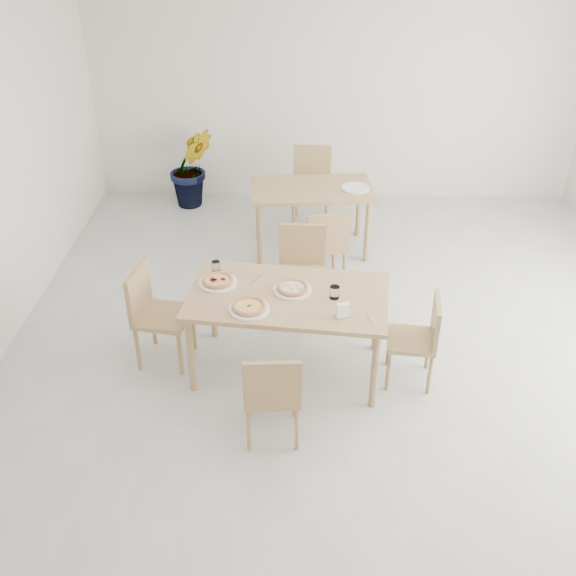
{
  "coord_description": "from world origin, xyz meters",
  "views": [
    {
      "loc": [
        -0.33,
        -4.69,
        3.67
      ],
      "look_at": [
        -0.47,
        -0.13,
        0.81
      ],
      "focal_mm": 42.0,
      "sensor_mm": 36.0,
      "label": 1
    }
  ],
  "objects_px": {
    "chair_north": "(302,265)",
    "tumbler_a": "(335,292)",
    "chair_back_n": "(311,180)",
    "pizza_margherita": "(249,306)",
    "plate_margherita": "(249,309)",
    "pizza_pepperoni": "(218,280)",
    "potted_plant": "(192,167)",
    "tumbler_b": "(216,266)",
    "second_table": "(312,196)",
    "chair_east": "(421,335)",
    "plate_empty": "(355,188)",
    "napkin_holder": "(343,311)",
    "plate_pepperoni": "(218,283)",
    "chair_back_s": "(325,242)",
    "chair_west": "(153,309)",
    "chair_south": "(272,391)",
    "plate_mushroom": "(292,290)",
    "main_table": "(288,302)",
    "pizza_mushroom": "(292,288)"
  },
  "relations": [
    {
      "from": "pizza_pepperoni",
      "to": "second_table",
      "type": "distance_m",
      "value": 2.14
    },
    {
      "from": "chair_south",
      "to": "potted_plant",
      "type": "relative_size",
      "value": 0.81
    },
    {
      "from": "chair_east",
      "to": "napkin_holder",
      "type": "height_order",
      "value": "napkin_holder"
    },
    {
      "from": "plate_mushroom",
      "to": "napkin_holder",
      "type": "bearing_deg",
      "value": -42.99
    },
    {
      "from": "plate_mushroom",
      "to": "chair_back_s",
      "type": "distance_m",
      "value": 1.39
    },
    {
      "from": "plate_margherita",
      "to": "pizza_margherita",
      "type": "relative_size",
      "value": 0.98
    },
    {
      "from": "second_table",
      "to": "chair_back_n",
      "type": "xyz_separation_m",
      "value": [
        -0.0,
        0.74,
        -0.13
      ]
    },
    {
      "from": "chair_east",
      "to": "potted_plant",
      "type": "relative_size",
      "value": 0.78
    },
    {
      "from": "main_table",
      "to": "potted_plant",
      "type": "distance_m",
      "value": 3.53
    },
    {
      "from": "chair_back_n",
      "to": "main_table",
      "type": "bearing_deg",
      "value": -90.9
    },
    {
      "from": "chair_north",
      "to": "plate_empty",
      "type": "relative_size",
      "value": 2.91
    },
    {
      "from": "tumbler_a",
      "to": "potted_plant",
      "type": "distance_m",
      "value": 3.73
    },
    {
      "from": "chair_west",
      "to": "chair_back_s",
      "type": "bearing_deg",
      "value": -40.09
    },
    {
      "from": "chair_south",
      "to": "plate_pepperoni",
      "type": "bearing_deg",
      "value": -68.01
    },
    {
      "from": "napkin_holder",
      "to": "chair_back_n",
      "type": "relative_size",
      "value": 0.14
    },
    {
      "from": "main_table",
      "to": "chair_back_s",
      "type": "distance_m",
      "value": 1.43
    },
    {
      "from": "tumbler_a",
      "to": "plate_margherita",
      "type": "bearing_deg",
      "value": -163.73
    },
    {
      "from": "chair_north",
      "to": "tumbler_a",
      "type": "bearing_deg",
      "value": -72.47
    },
    {
      "from": "chair_north",
      "to": "pizza_pepperoni",
      "type": "distance_m",
      "value": 1.04
    },
    {
      "from": "chair_north",
      "to": "chair_back_s",
      "type": "xyz_separation_m",
      "value": [
        0.22,
        0.5,
        -0.02
      ]
    },
    {
      "from": "tumbler_b",
      "to": "chair_back_n",
      "type": "bearing_deg",
      "value": 72.25
    },
    {
      "from": "tumbler_a",
      "to": "second_table",
      "type": "xyz_separation_m",
      "value": [
        -0.18,
        2.18,
        -0.15
      ]
    },
    {
      "from": "chair_east",
      "to": "plate_empty",
      "type": "xyz_separation_m",
      "value": [
        -0.43,
        2.24,
        0.3
      ]
    },
    {
      "from": "chair_south",
      "to": "plate_pepperoni",
      "type": "xyz_separation_m",
      "value": [
        -0.5,
        1.02,
        0.28
      ]
    },
    {
      "from": "chair_east",
      "to": "chair_back_n",
      "type": "xyz_separation_m",
      "value": [
        -0.89,
        3.0,
        0.07
      ]
    },
    {
      "from": "chair_west",
      "to": "napkin_holder",
      "type": "relative_size",
      "value": 7.05
    },
    {
      "from": "pizza_margherita",
      "to": "second_table",
      "type": "relative_size",
      "value": 0.24
    },
    {
      "from": "chair_back_n",
      "to": "pizza_margherita",
      "type": "bearing_deg",
      "value": -95.98
    },
    {
      "from": "main_table",
      "to": "potted_plant",
      "type": "xyz_separation_m",
      "value": [
        -1.3,
        3.28,
        -0.17
      ]
    },
    {
      "from": "main_table",
      "to": "pizza_pepperoni",
      "type": "height_order",
      "value": "pizza_pepperoni"
    },
    {
      "from": "tumbler_a",
      "to": "pizza_margherita",
      "type": "bearing_deg",
      "value": -163.73
    },
    {
      "from": "tumbler_a",
      "to": "chair_back_n",
      "type": "bearing_deg",
      "value": 93.63
    },
    {
      "from": "second_table",
      "to": "plate_empty",
      "type": "relative_size",
      "value": 4.49
    },
    {
      "from": "chair_west",
      "to": "plate_empty",
      "type": "bearing_deg",
      "value": -32.87
    },
    {
      "from": "chair_east",
      "to": "pizza_pepperoni",
      "type": "xyz_separation_m",
      "value": [
        -1.66,
        0.27,
        0.33
      ]
    },
    {
      "from": "pizza_margherita",
      "to": "chair_back_s",
      "type": "height_order",
      "value": "chair_back_s"
    },
    {
      "from": "chair_west",
      "to": "chair_back_n",
      "type": "distance_m",
      "value": 3.07
    },
    {
      "from": "main_table",
      "to": "pizza_mushroom",
      "type": "xyz_separation_m",
      "value": [
        0.03,
        0.06,
        0.11
      ]
    },
    {
      "from": "napkin_holder",
      "to": "plate_margherita",
      "type": "bearing_deg",
      "value": 157.19
    },
    {
      "from": "napkin_holder",
      "to": "second_table",
      "type": "relative_size",
      "value": 0.09
    },
    {
      "from": "plate_pepperoni",
      "to": "pizza_mushroom",
      "type": "relative_size",
      "value": 1.09
    },
    {
      "from": "plate_empty",
      "to": "napkin_holder",
      "type": "bearing_deg",
      "value": -95.3
    },
    {
      "from": "pizza_pepperoni",
      "to": "potted_plant",
      "type": "xyz_separation_m",
      "value": [
        -0.72,
        3.13,
        -0.28
      ]
    },
    {
      "from": "plate_empty",
      "to": "pizza_pepperoni",
      "type": "bearing_deg",
      "value": -122.13
    },
    {
      "from": "main_table",
      "to": "chair_west",
      "type": "relative_size",
      "value": 1.91
    },
    {
      "from": "plate_pepperoni",
      "to": "chair_back_s",
      "type": "height_order",
      "value": "chair_back_s"
    },
    {
      "from": "chair_north",
      "to": "plate_empty",
      "type": "bearing_deg",
      "value": 67.13
    },
    {
      "from": "tumbler_b",
      "to": "potted_plant",
      "type": "distance_m",
      "value": 3.02
    },
    {
      "from": "chair_east",
      "to": "second_table",
      "type": "xyz_separation_m",
      "value": [
        -0.89,
        2.25,
        0.19
      ]
    },
    {
      "from": "chair_south",
      "to": "plate_mushroom",
      "type": "height_order",
      "value": "chair_south"
    }
  ]
}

